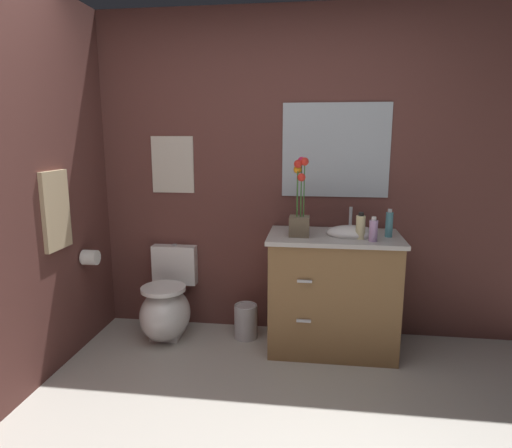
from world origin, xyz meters
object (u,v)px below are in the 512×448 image
at_px(vanity_cabinet, 333,291).
at_px(wall_poster, 173,165).
at_px(soap_bottle, 373,230).
at_px(wall_mirror, 336,150).
at_px(hand_wash_bottle, 361,227).
at_px(flower_vase, 300,211).
at_px(hanging_towel, 56,211).
at_px(trash_bin, 246,321).
at_px(lotion_bottle, 389,224).
at_px(toilet, 167,307).
at_px(toilet_paper_roll, 90,257).

relative_size(vanity_cabinet, wall_poster, 2.35).
bearing_deg(soap_bottle, wall_mirror, 118.45).
bearing_deg(wall_mirror, wall_poster, 180.00).
bearing_deg(hand_wash_bottle, flower_vase, 175.16).
height_order(flower_vase, wall_mirror, wall_mirror).
bearing_deg(soap_bottle, flower_vase, 168.65).
height_order(vanity_cabinet, soap_bottle, vanity_cabinet).
height_order(wall_mirror, hanging_towel, wall_mirror).
bearing_deg(wall_poster, trash_bin, -19.23).
bearing_deg(lotion_bottle, trash_bin, 174.90).
height_order(soap_bottle, lotion_bottle, lotion_bottle).
xyz_separation_m(toilet, wall_poster, (0.00, 0.27, 1.09)).
height_order(hanging_towel, toilet_paper_roll, hanging_towel).
xyz_separation_m(hanging_towel, toilet_paper_roll, (0.06, 0.29, -0.40)).
relative_size(flower_vase, toilet_paper_roll, 5.02).
bearing_deg(wall_poster, lotion_bottle, -10.57).
bearing_deg(wall_mirror, soap_bottle, -61.55).
relative_size(toilet, lotion_bottle, 3.48).
distance_m(flower_vase, soap_bottle, 0.52).
bearing_deg(trash_bin, hand_wash_bottle, -12.01).
xyz_separation_m(toilet, wall_mirror, (1.27, 0.27, 1.21)).
relative_size(hand_wash_bottle, wall_poster, 0.41).
bearing_deg(wall_poster, vanity_cabinet, -12.98).
relative_size(hanging_towel, toilet_paper_roll, 4.73).
distance_m(toilet, soap_bottle, 1.68).
xyz_separation_m(flower_vase, wall_poster, (-1.02, 0.36, 0.29)).
bearing_deg(trash_bin, toilet, -175.14).
bearing_deg(soap_bottle, hanging_towel, -171.78).
bearing_deg(soap_bottle, toilet_paper_roll, -179.73).
height_order(trash_bin, toilet_paper_roll, toilet_paper_roll).
height_order(vanity_cabinet, hand_wash_bottle, hand_wash_bottle).
distance_m(soap_bottle, hanging_towel, 2.10).
bearing_deg(hand_wash_bottle, lotion_bottle, 22.50).
height_order(vanity_cabinet, wall_mirror, wall_mirror).
distance_m(trash_bin, toilet_paper_roll, 1.27).
height_order(soap_bottle, wall_mirror, wall_mirror).
bearing_deg(toilet_paper_roll, flower_vase, 4.09).
relative_size(wall_poster, toilet_paper_roll, 4.05).
bearing_deg(toilet_paper_roll, toilet, 21.42).
height_order(vanity_cabinet, toilet_paper_roll, vanity_cabinet).
height_order(toilet, flower_vase, flower_vase).
distance_m(soap_bottle, trash_bin, 1.23).
height_order(vanity_cabinet, hanging_towel, hanging_towel).
height_order(trash_bin, hanging_towel, hanging_towel).
relative_size(toilet, trash_bin, 2.54).
height_order(toilet, wall_poster, wall_poster).
distance_m(flower_vase, hand_wash_bottle, 0.43).
distance_m(wall_mirror, toilet_paper_roll, 1.99).
bearing_deg(lotion_bottle, toilet, 178.63).
distance_m(flower_vase, wall_mirror, 0.60).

